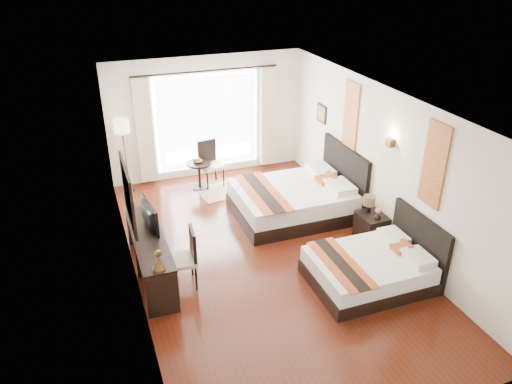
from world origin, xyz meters
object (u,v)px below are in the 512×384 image
object	(u,v)px
floor_lamp	(122,131)
window_chair	(211,172)
bed_near	(373,267)
fruit_bowl	(197,162)
bed_far	(297,199)
television	(145,216)
side_table	(200,175)
nightstand	(371,228)
vase	(378,218)
console_desk	(150,255)
table_lamp	(369,202)
desk_chair	(183,269)

from	to	relation	value
floor_lamp	window_chair	xyz separation A→B (m)	(1.81, -0.34, -1.09)
bed_near	fruit_bowl	xyz separation A→B (m)	(-1.80, 4.35, 0.37)
bed_far	television	bearing A→B (deg)	-164.87
television	side_table	bearing A→B (deg)	-37.32
floor_lamp	nightstand	bearing A→B (deg)	-42.90
vase	floor_lamp	world-z (taller)	floor_lamp
bed_near	console_desk	xyz separation A→B (m)	(-3.35, 1.43, 0.10)
table_lamp	fruit_bowl	world-z (taller)	table_lamp
desk_chair	floor_lamp	world-z (taller)	floor_lamp
bed_near	television	size ratio (longest dim) A/B	2.38
console_desk	television	xyz separation A→B (m)	(0.02, 0.25, 0.61)
nightstand	window_chair	size ratio (longest dim) A/B	0.54
floor_lamp	window_chair	size ratio (longest dim) A/B	1.62
nightstand	window_chair	distance (m)	3.95
vase	television	world-z (taller)	television
bed_far	side_table	world-z (taller)	bed_far
vase	nightstand	bearing A→B (deg)	87.03
bed_near	fruit_bowl	distance (m)	4.73
nightstand	desk_chair	bearing A→B (deg)	-177.94
vase	floor_lamp	bearing A→B (deg)	135.77
table_lamp	floor_lamp	xyz separation A→B (m)	(-3.93, 3.54, 0.66)
bed_near	desk_chair	xyz separation A→B (m)	(-2.91, 0.98, 0.03)
television	side_table	distance (m)	3.16
nightstand	side_table	distance (m)	4.05
bed_near	floor_lamp	bearing A→B (deg)	124.56
vase	console_desk	bearing A→B (deg)	173.08
desk_chair	window_chair	xyz separation A→B (m)	(1.43, 3.46, 0.01)
floor_lamp	side_table	world-z (taller)	floor_lamp
fruit_bowl	bed_near	bearing A→B (deg)	-67.48
television	desk_chair	world-z (taller)	television
bed_near	bed_far	distance (m)	2.53
nightstand	console_desk	bearing A→B (deg)	175.45
nightstand	vase	xyz separation A→B (m)	(-0.01, -0.17, 0.30)
vase	side_table	world-z (taller)	vase
table_lamp	television	distance (m)	3.99
window_chair	vase	bearing A→B (deg)	20.48
console_desk	desk_chair	world-z (taller)	desk_chair
bed_far	table_lamp	xyz separation A→B (m)	(0.85, -1.28, 0.40)
bed_far	fruit_bowl	world-z (taller)	bed_far
fruit_bowl	nightstand	bearing A→B (deg)	-52.79
desk_chair	fruit_bowl	xyz separation A→B (m)	(1.10, 3.37, 0.35)
vase	television	distance (m)	4.07
desk_chair	floor_lamp	xyz separation A→B (m)	(-0.39, 3.80, 1.10)
bed_near	vase	xyz separation A→B (m)	(0.65, 0.94, 0.29)
bed_near	table_lamp	bearing A→B (deg)	62.97
desk_chair	fruit_bowl	size ratio (longest dim) A/B	4.74
table_lamp	vase	size ratio (longest dim) A/B	2.79
vase	fruit_bowl	world-z (taller)	fruit_bowl
bed_far	window_chair	size ratio (longest dim) A/B	2.27
floor_lamp	fruit_bowl	distance (m)	1.72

